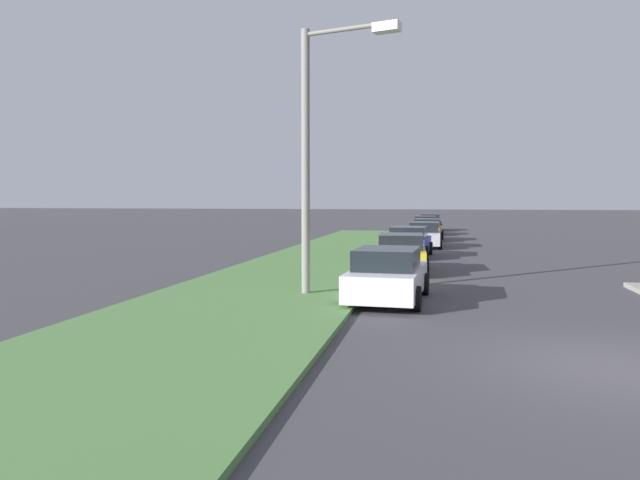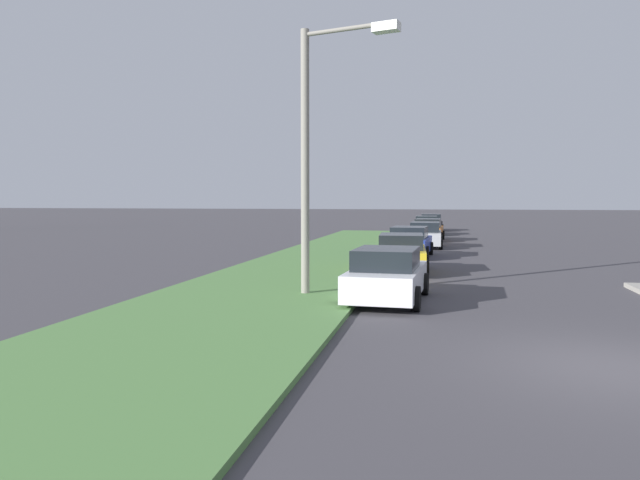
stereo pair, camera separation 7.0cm
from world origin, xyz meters
name	(u,v)px [view 2 (the right image)]	position (x,y,z in m)	size (l,w,h in m)	color
ground	(615,368)	(0.00, 0.00, 0.00)	(300.00, 300.00, 0.00)	#423F44
grass_median	(292,276)	(10.00, 7.97, 0.06)	(60.00, 6.00, 0.12)	#517F42
parked_car_white	(387,275)	(5.79, 4.27, 0.72)	(4.39, 2.20, 1.47)	silver
parked_car_yellow	(401,254)	(12.47, 4.30, 0.72)	(4.38, 2.17, 1.47)	gold
parked_car_blue	(410,242)	(18.64, 4.29, 0.72)	(4.40, 2.21, 1.47)	#23389E
parked_car_silver	(425,235)	(24.51, 3.71, 0.72)	(4.31, 2.03, 1.47)	#B2B5BA
parked_car_orange	(428,230)	(30.28, 3.65, 0.72)	(4.38, 2.18, 1.47)	orange
parked_car_green	(426,226)	(36.85, 3.92, 0.72)	(4.34, 2.09, 1.47)	#1E6B38
parked_car_black	(431,223)	(43.12, 3.69, 0.72)	(4.40, 2.21, 1.47)	black
streetlight	(316,142)	(5.99, 6.28, 4.39)	(1.03, 2.82, 7.50)	gray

